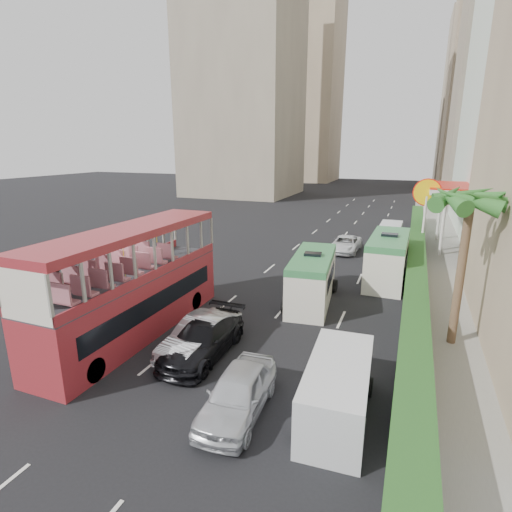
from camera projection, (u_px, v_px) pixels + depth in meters
The scene contains 19 objects.
ground_plane at pixel (254, 355), 16.91m from camera, with size 200.00×200.00×0.00m, color black.
double_decker_bus at pixel (133, 282), 18.37m from camera, with size 2.50×11.00×5.06m, color maroon.
car_silver_lane_a at pixel (201, 351), 17.23m from camera, with size 1.60×4.60×1.51m, color silver.
car_silver_lane_b at pixel (238, 412), 13.27m from camera, with size 1.76×4.37×1.49m, color silver.
car_black at pixel (204, 355), 16.97m from camera, with size 2.09×5.15×1.50m, color black.
van_asset at pixel (345, 251), 33.68m from camera, with size 2.13×4.62×1.28m, color silver.
minibus_near at pixel (312, 279), 22.41m from camera, with size 2.06×6.18×2.74m, color silver.
minibus_far at pixel (388, 258), 26.03m from camera, with size 2.25×6.76×3.00m, color silver.
panel_van_near at pixel (337, 390), 12.87m from camera, with size 1.91×4.77×1.91m, color silver.
panel_van_far at pixel (390, 234), 36.09m from camera, with size 1.83×4.57×1.83m, color silver.
sidewalk at pixel (449, 243), 36.13m from camera, with size 6.00×120.00×0.18m, color #99968C.
kerb_wall at pixel (415, 267), 27.10m from camera, with size 0.30×44.00×1.00m, color silver.
hedge at pixel (417, 254), 26.87m from camera, with size 1.10×44.00×0.70m, color #2D6626.
palm_tree at pixel (460, 273), 16.85m from camera, with size 0.36×0.36×6.40m, color brown.
shell_station at pixel (467, 219), 33.28m from camera, with size 6.50×8.00×5.50m, color silver.
tower_far_a at pixel (488, 76), 78.65m from camera, with size 14.00×14.00×44.00m, color tan.
tower_far_b at pixel (473, 99), 98.91m from camera, with size 14.00×14.00×40.00m, color tan.
tower_left_a at pixel (243, 41), 67.87m from camera, with size 18.00×18.00×52.00m, color tan.
tower_left_b at pixel (306, 87), 99.36m from camera, with size 16.00×16.00×46.00m, color tan.
Camera 1 is at (5.64, -14.11, 8.54)m, focal length 28.00 mm.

